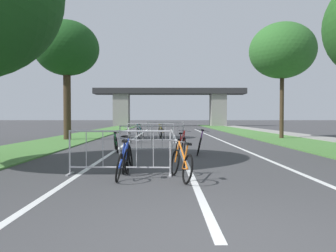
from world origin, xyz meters
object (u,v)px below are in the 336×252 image
Objects in this scene: crowd_barrier_second at (152,139)px; crowd_barrier_fourth at (166,130)px; bicycle_red_2 at (181,145)px; tree_left_pine_far at (67,49)px; bicycle_yellow_3 at (161,132)px; bicycle_orange_0 at (181,164)px; tree_right_oak_mid at (282,51)px; bicycle_white_7 at (162,132)px; bicycle_silver_8 at (130,136)px; bicycle_green_5 at (116,143)px; bicycle_teal_1 at (140,132)px; bicycle_purple_9 at (200,144)px; bicycle_blue_4 at (123,162)px; crowd_barrier_nearest at (120,153)px; crowd_barrier_third at (150,133)px; bicycle_black_6 at (128,157)px.

crowd_barrier_second is 1.00× the size of crowd_barrier_fourth.
crowd_barrier_second is 1.19m from bicycle_red_2.
bicycle_yellow_3 is (5.54, 2.71, -5.01)m from tree_left_pine_far.
tree_right_oak_mid is at bearing 50.15° from bicycle_orange_0.
bicycle_silver_8 is at bearing -112.60° from bicycle_white_7.
crowd_barrier_second is (5.33, -7.09, -4.87)m from tree_left_pine_far.
bicycle_teal_1 is at bearing 75.20° from bicycle_green_5.
bicycle_yellow_3 is 0.96× the size of bicycle_purple_9.
bicycle_blue_4 is (4.91, -12.15, -5.04)m from tree_left_pine_far.
bicycle_red_2 is (1.63, 4.20, -0.18)m from crowd_barrier_nearest.
tree_left_pine_far is at bearing 144.74° from bicycle_silver_8.
bicycle_silver_8 reaches higher than bicycle_red_2.
crowd_barrier_fourth is 1.51× the size of bicycle_red_2.
crowd_barrier_third reaches higher than bicycle_red_2.
tree_left_pine_far reaches higher than bicycle_orange_0.
bicycle_black_6 reaches higher than bicycle_silver_8.
bicycle_orange_0 is at bearing -21.48° from crowd_barrier_nearest.
bicycle_white_7 is (0.05, -0.86, 0.01)m from bicycle_yellow_3.
crowd_barrier_second is 8.94m from bicycle_white_7.
bicycle_purple_9 is at bearing 114.87° from bicycle_teal_1.
crowd_barrier_nearest is at bearing -94.37° from crowd_barrier_fourth.
tree_right_oak_mid is 11.81m from bicycle_purple_9.
crowd_barrier_nearest is at bearing -92.95° from bicycle_green_5.
bicycle_black_6 is 4.27m from bicycle_purple_9.
bicycle_silver_8 is (-2.28, 10.38, 0.01)m from bicycle_orange_0.
bicycle_blue_4 is (-8.28, -13.32, -5.18)m from tree_right_oak_mid.
bicycle_blue_4 is 0.96× the size of bicycle_white_7.
tree_right_oak_mid is 2.96× the size of crowd_barrier_third.
crowd_barrier_third is at bearing 89.53° from bicycle_blue_4.
tree_right_oak_mid is at bearing 65.90° from bicycle_red_2.
bicycle_purple_9 is (0.90, 4.76, 0.02)m from bicycle_orange_0.
bicycle_purple_9 is at bearing -69.65° from bicycle_silver_8.
crowd_barrier_nearest is 1.52× the size of bicycle_silver_8.
bicycle_black_6 is (0.72, -13.01, -0.03)m from bicycle_teal_1.
bicycle_black_6 is at bearing -91.68° from bicycle_white_7.
bicycle_black_6 reaches higher than bicycle_green_5.
bicycle_teal_1 is 13.03m from bicycle_black_6.
bicycle_green_5 is 3.35m from bicycle_purple_9.
tree_right_oak_mid is 16.52m from bicycle_blue_4.
tree_right_oak_mid reaches higher than bicycle_black_6.
bicycle_blue_4 is (0.72, -13.96, -0.04)m from bicycle_teal_1.
bicycle_orange_0 is 0.99× the size of bicycle_white_7.
bicycle_purple_9 is (2.91, -9.34, -0.02)m from bicycle_teal_1.
bicycle_white_7 is at bearing 108.77° from bicycle_red_2.
bicycle_red_2 is 10.29m from bicycle_yellow_3.
tree_right_oak_mid reaches higher than crowd_barrier_nearest.
bicycle_yellow_3 is at bearing 122.11° from crowd_barrier_fourth.
tree_left_pine_far is at bearing 112.16° from crowd_barrier_nearest.
bicycle_blue_4 is at bearing -93.68° from bicycle_silver_8.
bicycle_red_2 is 1.01× the size of bicycle_green_5.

